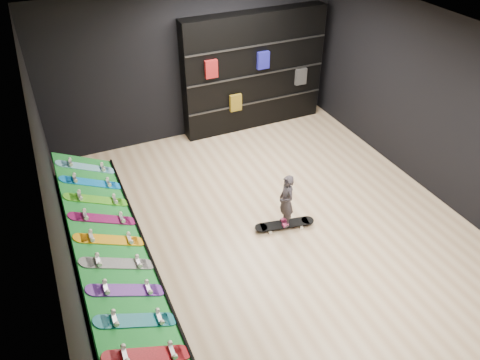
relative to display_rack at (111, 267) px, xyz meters
name	(u,v)px	position (x,y,z in m)	size (l,w,h in m)	color
floor	(274,230)	(2.55, 0.00, -0.25)	(6.00, 7.00, 0.01)	beige
ceiling	(284,46)	(2.55, 0.00, 2.75)	(6.00, 7.00, 0.01)	white
wall_back	(194,65)	(2.55, 3.50, 1.25)	(6.00, 0.02, 3.00)	black
wall_front	(471,347)	(2.55, -3.50, 1.25)	(6.00, 0.02, 3.00)	black
wall_left	(57,205)	(-0.45, 0.00, 1.25)	(0.02, 7.00, 3.00)	black
wall_right	(441,110)	(5.55, 0.00, 1.25)	(0.02, 7.00, 3.00)	black
display_rack	(111,267)	(0.00, 0.00, 0.00)	(0.90, 4.50, 0.50)	black
turf_ramp	(109,242)	(0.05, 0.00, 0.46)	(1.00, 4.50, 0.04)	#116C22
back_shelving	(254,72)	(3.77, 3.32, 0.97)	(3.04, 0.35, 2.43)	black
floor_skateboard	(284,225)	(2.73, -0.02, -0.20)	(0.98, 0.22, 0.09)	black
child	(286,210)	(2.73, -0.02, 0.11)	(0.21, 0.15, 0.54)	black
display_board_0	(148,355)	(0.06, -1.90, 0.49)	(0.98, 0.22, 0.09)	red
display_board_1	(137,320)	(0.06, -1.42, 0.49)	(0.98, 0.22, 0.09)	#0C8C99
display_board_2	(127,290)	(0.06, -0.95, 0.49)	(0.98, 0.22, 0.09)	purple
display_board_3	(118,263)	(0.06, -0.48, 0.49)	(0.98, 0.22, 0.09)	black
display_board_4	(110,240)	(0.06, 0.00, 0.49)	(0.98, 0.22, 0.09)	yellow
display_board_5	(103,219)	(0.06, 0.48, 0.49)	(0.98, 0.22, 0.09)	#E5198C
display_board_6	(97,200)	(0.06, 0.95, 0.49)	(0.98, 0.22, 0.09)	green
display_board_7	(91,183)	(0.06, 1.42, 0.49)	(0.98, 0.22, 0.09)	blue
display_board_8	(86,167)	(0.06, 1.90, 0.49)	(0.98, 0.22, 0.09)	#0CB2E5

